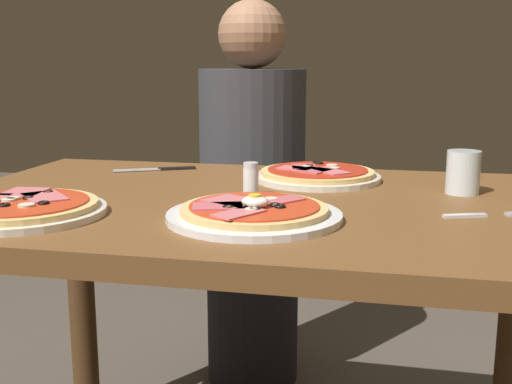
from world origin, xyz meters
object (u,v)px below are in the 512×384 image
(pizza_across_right, at_px, (21,208))
(knife, at_px, (161,169))
(pizza_foreground, at_px, (254,213))
(pizza_across_left, at_px, (317,175))
(salt_shaker, at_px, (251,180))
(diner_person, at_px, (252,207))
(dining_table, at_px, (254,259))
(water_glass_near, at_px, (463,175))
(fork, at_px, (481,215))

(pizza_across_right, distance_m, knife, 0.49)
(pizza_foreground, xyz_separation_m, pizza_across_left, (0.06, 0.38, -0.00))
(salt_shaker, relative_size, diner_person, 0.06)
(pizza_across_left, relative_size, knife, 1.51)
(pizza_foreground, bearing_deg, dining_table, 102.34)
(water_glass_near, bearing_deg, salt_shaker, -163.63)
(dining_table, height_order, pizza_across_right, pizza_across_right)
(pizza_across_right, xyz_separation_m, knife, (0.07, 0.48, -0.01))
(diner_person, bearing_deg, pizza_across_right, 77.86)
(pizza_across_left, height_order, knife, pizza_across_left)
(pizza_foreground, relative_size, pizza_across_right, 1.02)
(water_glass_near, distance_m, salt_shaker, 0.42)
(diner_person, bearing_deg, pizza_foreground, 102.63)
(pizza_foreground, xyz_separation_m, fork, (0.37, 0.10, -0.01))
(pizza_foreground, bearing_deg, diner_person, 102.63)
(pizza_foreground, distance_m, pizza_across_right, 0.40)
(dining_table, bearing_deg, diner_person, 102.69)
(water_glass_near, relative_size, diner_person, 0.07)
(pizza_foreground, distance_m, diner_person, 0.91)
(salt_shaker, xyz_separation_m, diner_person, (-0.15, 0.69, -0.22))
(fork, distance_m, salt_shaker, 0.42)
(pizza_across_left, xyz_separation_m, salt_shaker, (-0.10, -0.20, 0.02))
(dining_table, height_order, pizza_across_left, pizza_across_left)
(dining_table, relative_size, pizza_across_left, 4.40)
(salt_shaker, bearing_deg, fork, -10.26)
(pizza_foreground, bearing_deg, pizza_across_right, -172.30)
(dining_table, distance_m, salt_shaker, 0.15)
(salt_shaker, bearing_deg, pizza_across_right, -146.55)
(pizza_foreground, distance_m, salt_shaker, 0.18)
(fork, bearing_deg, dining_table, 171.73)
(fork, relative_size, diner_person, 0.13)
(dining_table, distance_m, water_glass_near, 0.44)
(water_glass_near, bearing_deg, pizza_across_left, 164.18)
(pizza_across_left, height_order, water_glass_near, water_glass_near)
(dining_table, xyz_separation_m, water_glass_near, (0.39, 0.13, 0.16))
(pizza_across_left, relative_size, diner_person, 0.23)
(dining_table, bearing_deg, pizza_across_left, 66.42)
(pizza_across_right, bearing_deg, water_glass_near, 24.89)
(pizza_across_right, relative_size, salt_shaker, 4.25)
(pizza_across_left, bearing_deg, knife, 172.27)
(pizza_across_right, xyz_separation_m, fork, (0.76, 0.15, -0.01))
(knife, bearing_deg, water_glass_near, -11.32)
(pizza_across_left, distance_m, knife, 0.39)
(pizza_foreground, height_order, diner_person, diner_person)
(fork, distance_m, knife, 0.77)
(diner_person, bearing_deg, water_glass_near, 133.89)
(fork, height_order, knife, knife)
(pizza_across_left, height_order, diner_person, diner_person)
(pizza_across_right, bearing_deg, fork, 11.50)
(dining_table, xyz_separation_m, pizza_across_right, (-0.36, -0.21, 0.13))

